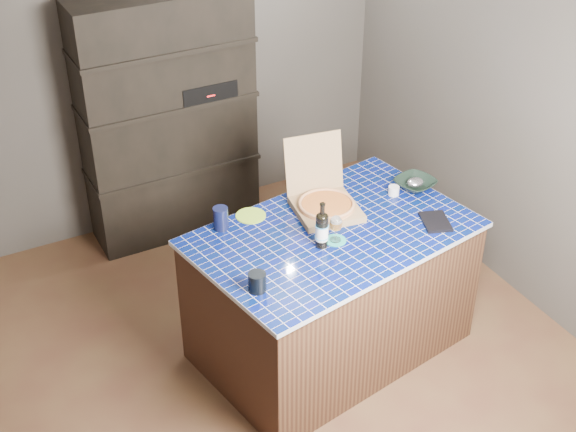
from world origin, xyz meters
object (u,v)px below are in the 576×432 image
kitchen_island (331,291)px  mead_bottle (322,229)px  dvd_case (436,222)px  bowl (415,184)px  pizza_box (325,202)px  wine_glass (336,224)px

kitchen_island → mead_bottle: (-0.13, -0.09, 0.54)m
dvd_case → mead_bottle: bearing=-169.3°
dvd_case → bowl: 0.39m
kitchen_island → pizza_box: (0.07, 0.22, 0.48)m
kitchen_island → bowl: bearing=4.2°
kitchen_island → bowl: (0.68, 0.17, 0.46)m
bowl → mead_bottle: bearing=-162.1°
mead_bottle → dvd_case: mead_bottle is taller
pizza_box → wine_glass: 0.32m
pizza_box → bowl: (0.62, -0.04, -0.03)m
pizza_box → dvd_case: size_ratio=2.33×
dvd_case → wine_glass: bearing=-171.1°
mead_bottle → pizza_box: bearing=56.9°
dvd_case → bowl: bowl is taller
mead_bottle → wine_glass: 0.09m
pizza_box → wine_glass: (-0.11, -0.30, 0.06)m
dvd_case → bowl: size_ratio=0.88×
wine_glass → kitchen_island: bearing=65.5°
bowl → pizza_box: bearing=176.1°
pizza_box → wine_glass: bearing=-100.9°
wine_glass → bowl: bearing=19.7°
wine_glass → bowl: wine_glass is taller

